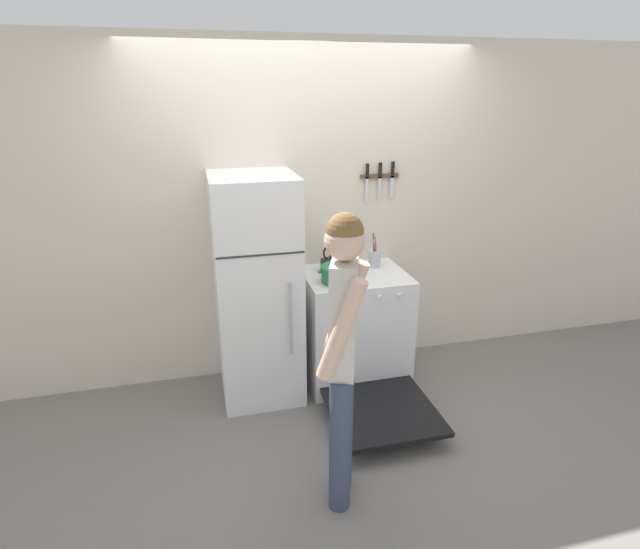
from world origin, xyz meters
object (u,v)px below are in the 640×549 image
at_px(dutch_oven_pot, 338,274).
at_px(utensil_jar, 374,258).
at_px(refrigerator, 257,290).
at_px(stove_range, 356,329).
at_px(person, 343,349).
at_px(tea_kettle, 331,263).

distance_m(dutch_oven_pot, utensil_jar, 0.44).
relative_size(refrigerator, dutch_oven_pot, 5.61).
xyz_separation_m(stove_range, dutch_oven_pot, (-0.17, -0.08, 0.51)).
height_order(utensil_jar, person, person).
relative_size(stove_range, person, 0.79).
relative_size(utensil_jar, person, 0.16).
bearing_deg(tea_kettle, stove_range, -45.14).
xyz_separation_m(stove_range, tea_kettle, (-0.16, 0.16, 0.51)).
bearing_deg(stove_range, tea_kettle, 134.86).
bearing_deg(stove_range, refrigerator, 177.40).
xyz_separation_m(refrigerator, utensil_jar, (0.94, 0.13, 0.13)).
relative_size(tea_kettle, person, 0.13).
bearing_deg(person, stove_range, -0.64).
relative_size(dutch_oven_pot, utensil_jar, 1.10).
bearing_deg(utensil_jar, dutch_oven_pot, -145.68).
height_order(tea_kettle, person, person).
bearing_deg(refrigerator, dutch_oven_pot, -11.67).
xyz_separation_m(stove_range, utensil_jar, (0.19, 0.17, 0.52)).
distance_m(tea_kettle, utensil_jar, 0.35).
relative_size(refrigerator, stove_range, 1.26).
distance_m(stove_range, dutch_oven_pot, 0.54).
height_order(refrigerator, tea_kettle, refrigerator).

